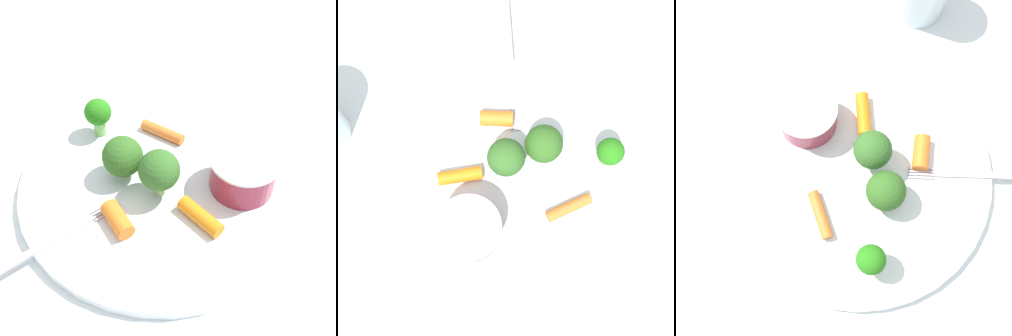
# 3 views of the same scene
# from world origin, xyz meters

# --- Properties ---
(ground_plane) EXTENTS (2.40, 2.40, 0.00)m
(ground_plane) POSITION_xyz_m (0.00, 0.00, 0.00)
(ground_plane) COLOR white
(plate) EXTENTS (0.29, 0.29, 0.01)m
(plate) POSITION_xyz_m (0.00, 0.00, 0.01)
(plate) COLOR white
(plate) RESTS_ON ground_plane
(sauce_cup) EXTENTS (0.07, 0.07, 0.04)m
(sauce_cup) POSITION_xyz_m (0.00, 0.08, 0.03)
(sauce_cup) COLOR maroon
(sauce_cup) RESTS_ON plate
(broccoli_floret_0) EXTENTS (0.04, 0.04, 0.05)m
(broccoli_floret_0) POSITION_xyz_m (0.02, -0.00, 0.04)
(broccoli_floret_0) COLOR #89AE6E
(broccoli_floret_0) RESTS_ON plate
(broccoli_floret_1) EXTENTS (0.03, 0.03, 0.05)m
(broccoli_floret_1) POSITION_xyz_m (-0.06, -0.08, 0.04)
(broccoli_floret_1) COLOR #7FC264
(broccoli_floret_1) RESTS_ON plate
(broccoli_floret_2) EXTENTS (0.04, 0.04, 0.05)m
(broccoli_floret_2) POSITION_xyz_m (-0.00, -0.04, 0.04)
(broccoli_floret_2) COLOR #87BD68
(broccoli_floret_2) RESTS_ON plate
(carrot_stick_0) EXTENTS (0.04, 0.04, 0.02)m
(carrot_stick_0) POSITION_xyz_m (0.06, -0.03, 0.02)
(carrot_stick_0) COLOR orange
(carrot_stick_0) RESTS_ON plate
(carrot_stick_1) EXTENTS (0.04, 0.05, 0.01)m
(carrot_stick_1) POSITION_xyz_m (0.05, 0.04, 0.02)
(carrot_stick_1) COLOR orange
(carrot_stick_1) RESTS_ON plate
(carrot_stick_2) EXTENTS (0.03, 0.05, 0.01)m
(carrot_stick_2) POSITION_xyz_m (-0.06, -0.01, 0.02)
(carrot_stick_2) COLOR orange
(carrot_stick_2) RESTS_ON plate
(fork) EXTENTS (0.14, 0.14, 0.00)m
(fork) POSITION_xyz_m (0.10, -0.10, 0.01)
(fork) COLOR #BEB3BC
(fork) RESTS_ON plate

